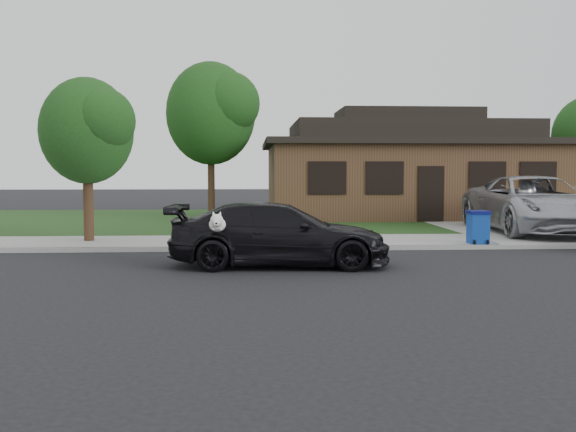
{
  "coord_description": "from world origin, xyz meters",
  "views": [
    {
      "loc": [
        -2.92,
        -13.22,
        2.1
      ],
      "look_at": [
        -2.09,
        0.91,
        1.1
      ],
      "focal_mm": 40.0,
      "sensor_mm": 36.0,
      "label": 1
    }
  ],
  "objects": [
    {
      "name": "driveway",
      "position": [
        6.0,
        10.0,
        0.07
      ],
      "size": [
        4.5,
        13.0,
        0.14
      ],
      "primitive_type": "cube",
      "color": "gray",
      "rests_on": "ground"
    },
    {
      "name": "sidewalk",
      "position": [
        0.0,
        5.0,
        0.06
      ],
      "size": [
        60.0,
        3.0,
        0.12
      ],
      "primitive_type": "cube",
      "color": "gray",
      "rests_on": "ground"
    },
    {
      "name": "tree_0",
      "position": [
        -4.34,
        12.88,
        4.48
      ],
      "size": [
        3.78,
        3.6,
        6.34
      ],
      "color": "#332114",
      "rests_on": "ground"
    },
    {
      "name": "sedan",
      "position": [
        -2.29,
        0.8,
        0.7
      ],
      "size": [
        4.92,
        2.36,
        1.4
      ],
      "rotation": [
        0.0,
        0.0,
        1.52
      ],
      "color": "black",
      "rests_on": "ground"
    },
    {
      "name": "tree_2",
      "position": [
        -7.38,
        5.11,
        3.27
      ],
      "size": [
        2.73,
        2.6,
        4.59
      ],
      "color": "#332114",
      "rests_on": "ground"
    },
    {
      "name": "house",
      "position": [
        4.0,
        15.0,
        2.13
      ],
      "size": [
        12.6,
        8.6,
        4.65
      ],
      "color": "#422B1C",
      "rests_on": "ground"
    },
    {
      "name": "curb",
      "position": [
        0.0,
        3.5,
        0.06
      ],
      "size": [
        60.0,
        0.12,
        0.12
      ],
      "primitive_type": "cube",
      "color": "gray",
      "rests_on": "ground"
    },
    {
      "name": "recycling_bin",
      "position": [
        3.28,
        3.84,
        0.57
      ],
      "size": [
        0.54,
        0.58,
        0.89
      ],
      "rotation": [
        0.0,
        0.0,
        -0.0
      ],
      "color": "#0D3794",
      "rests_on": "sidewalk"
    },
    {
      "name": "lawn",
      "position": [
        0.0,
        13.0,
        0.07
      ],
      "size": [
        60.0,
        13.0,
        0.13
      ],
      "primitive_type": "cube",
      "color": "#193814",
      "rests_on": "ground"
    },
    {
      "name": "ground",
      "position": [
        0.0,
        0.0,
        0.0
      ],
      "size": [
        120.0,
        120.0,
        0.0
      ],
      "primitive_type": "plane",
      "color": "black",
      "rests_on": "ground"
    },
    {
      "name": "minivan",
      "position": [
        6.09,
        6.65,
        1.04
      ],
      "size": [
        3.25,
        6.6,
        1.8
      ],
      "primitive_type": "imported",
      "rotation": [
        0.0,
        0.0,
        -0.04
      ],
      "color": "#ADAFB5",
      "rests_on": "driveway"
    }
  ]
}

